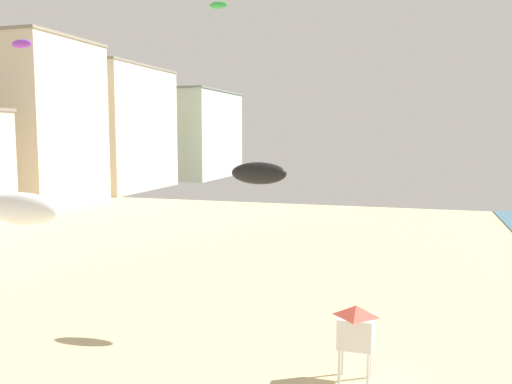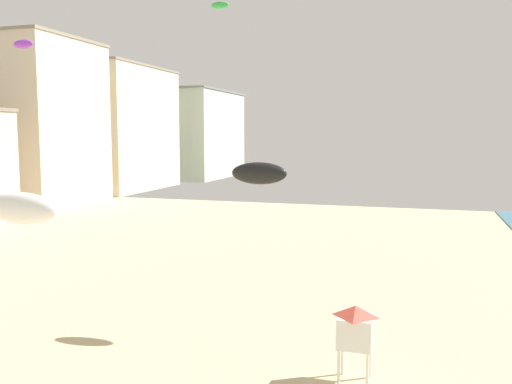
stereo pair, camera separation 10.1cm
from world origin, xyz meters
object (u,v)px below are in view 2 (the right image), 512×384
lifeguard_stand (355,327)px  kite_green_parafoil (220,5)px  kite_white_parafoil (21,209)px  kite_black_parafoil (259,173)px  kite_purple_parafoil_2 (23,44)px

lifeguard_stand → kite_green_parafoil: kite_green_parafoil is taller
kite_white_parafoil → kite_green_parafoil: 26.96m
lifeguard_stand → kite_black_parafoil: (-4.43, 4.01, 4.56)m
kite_green_parafoil → kite_purple_parafoil_2: size_ratio=0.92×
lifeguard_stand → kite_black_parafoil: size_ratio=1.10×
kite_white_parafoil → kite_green_parafoil: kite_green_parafoil is taller
kite_white_parafoil → kite_purple_parafoil_2: 22.86m
lifeguard_stand → kite_purple_parafoil_2: size_ratio=1.81×
kite_black_parafoil → kite_purple_parafoil_2: 19.92m
kite_green_parafoil → kite_purple_parafoil_2: bearing=-142.2°
kite_purple_parafoil_2 → kite_black_parafoil: bearing=-22.7°
kite_purple_parafoil_2 → lifeguard_stand: bearing=-27.4°
kite_purple_parafoil_2 → kite_green_parafoil: bearing=37.8°
kite_green_parafoil → kite_white_parafoil: bearing=-81.2°
kite_green_parafoil → kite_black_parafoil: size_ratio=0.56×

